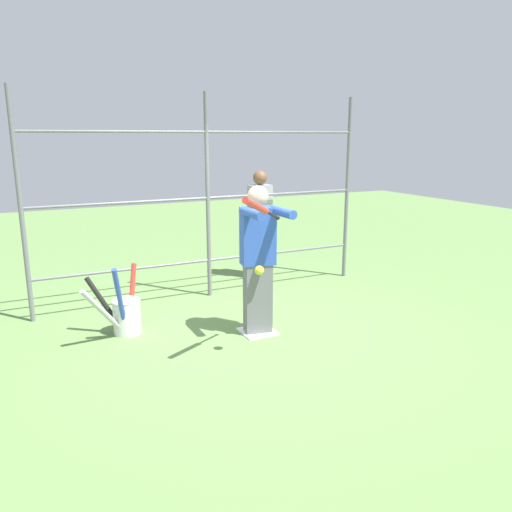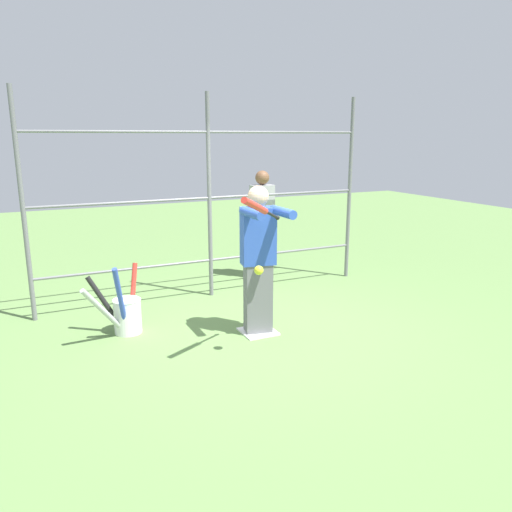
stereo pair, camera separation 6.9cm
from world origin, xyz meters
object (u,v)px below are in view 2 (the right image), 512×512
Objects in this scene: batter at (259,256)px; bystander_behind_fence at (262,223)px; baseball_bat_swinging at (258,208)px; bat_bucket at (125,313)px; softball_in_flight at (259,270)px.

batter is 2.44m from bystander_behind_fence.
bat_bucket is (1.07, -1.42, -1.38)m from baseball_bat_swinging.
batter is at bearing -115.66° from softball_in_flight.
bystander_behind_fence is (-1.48, -2.93, -0.71)m from baseball_bat_swinging.
bystander_behind_fence is at bearing -116.76° from baseball_bat_swinging.
bystander_behind_fence reaches higher than softball_in_flight.
bat_bucket is at bearing -53.16° from baseball_bat_swinging.
batter is 1.00× the size of bystander_behind_fence.
batter is 1.96× the size of bat_bucket.
batter is 1.08m from baseball_bat_swinging.
batter is 1.73m from bat_bucket.
baseball_bat_swinging is (0.37, 0.75, 0.68)m from batter.
baseball_bat_swinging is 2.25m from bat_bucket.
bat_bucket is at bearing -48.21° from softball_in_flight.
batter is 0.67m from softball_in_flight.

